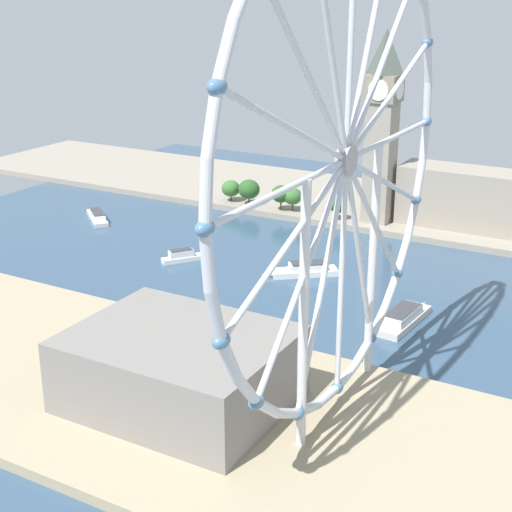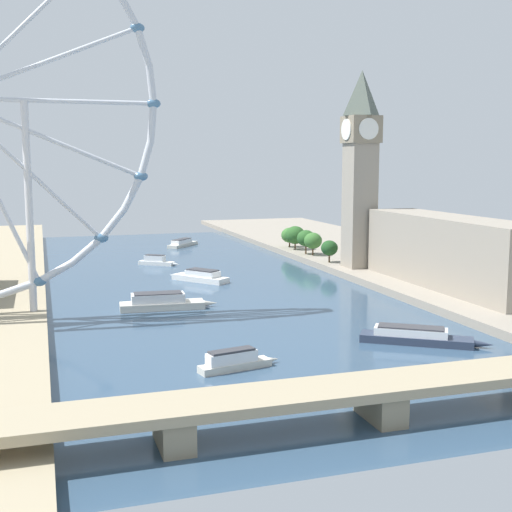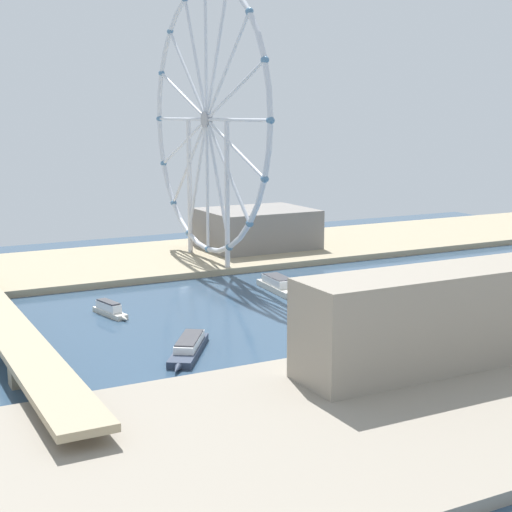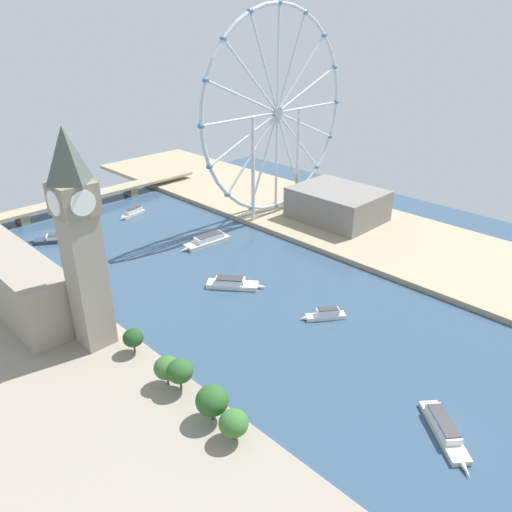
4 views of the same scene
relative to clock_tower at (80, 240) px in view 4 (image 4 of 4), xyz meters
name	(u,v)px [view 4 (image 4 of 4)]	position (x,y,z in m)	size (l,w,h in m)	color
ground_plane	(243,290)	(76.56, -8.15, -49.60)	(387.10, 387.10, 0.00)	#334C66
riverbank_left	(30,390)	(-31.99, -8.15, -48.10)	(90.00, 520.00, 3.00)	gray
riverbank_right	(363,230)	(185.12, -8.15, -48.10)	(90.00, 520.00, 3.00)	tan
clock_tower	(80,240)	(0.00, 0.00, 0.00)	(15.49, 15.49, 89.67)	gray
parliament_block	(10,277)	(-12.02, 56.29, -32.78)	(22.00, 96.59, 27.63)	gray
tree_row_embankment	(189,383)	(5.61, -55.85, -38.87)	(11.95, 71.29, 13.13)	#513823
ferris_wheel	(277,114)	(166.24, 52.47, 20.97)	(131.20, 3.20, 132.96)	silver
riverside_hall	(337,204)	(186.48, 14.56, -36.35)	(45.32, 57.06, 20.51)	gray
river_bridge	(80,199)	(76.56, 165.51, -43.22)	(199.10, 13.87, 8.20)	tan
tour_boat_0	(62,238)	(39.04, 116.75, -47.56)	(33.54, 24.58, 4.92)	#2D384C
tour_boat_1	(207,240)	(100.93, 48.99, -47.13)	(34.99, 10.86, 6.02)	beige
tour_boat_2	(232,283)	(75.31, -1.84, -47.45)	(23.04, 27.48, 5.38)	white
tour_boat_3	(326,314)	(85.83, -54.15, -47.54)	(19.37, 15.45, 5.21)	white
tour_boat_4	(133,212)	(95.59, 124.52, -47.39)	(22.51, 8.29, 5.27)	beige
tour_boat_5	(444,429)	(57.84, -125.57, -47.66)	(23.89, 27.20, 4.73)	beige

